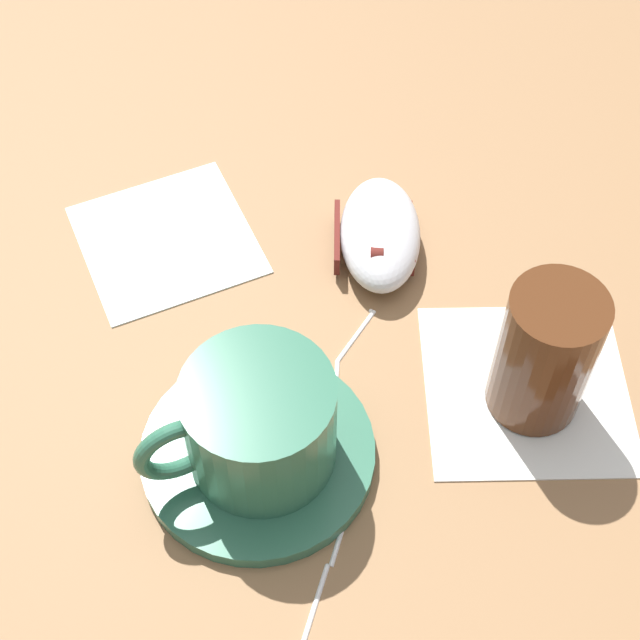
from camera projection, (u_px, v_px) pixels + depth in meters
ground_plane at (362, 379)px, 0.65m from camera, size 3.00×3.00×0.00m
saucer at (258, 453)px, 0.62m from camera, size 0.15×0.15×0.01m
coffee_cup at (256, 423)px, 0.58m from camera, size 0.09×0.11×0.07m
computer_mouse at (374, 233)px, 0.71m from camera, size 0.11×0.07×0.04m
mouse_cable at (311, 562)px, 0.58m from camera, size 0.38×0.04×0.00m
napkin_under_glass at (526, 388)px, 0.65m from camera, size 0.15×0.15×0.00m
drinking_glass at (545, 351)px, 0.60m from camera, size 0.06×0.06×0.10m
napkin_spare at (167, 239)px, 0.73m from camera, size 0.17×0.17×0.00m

